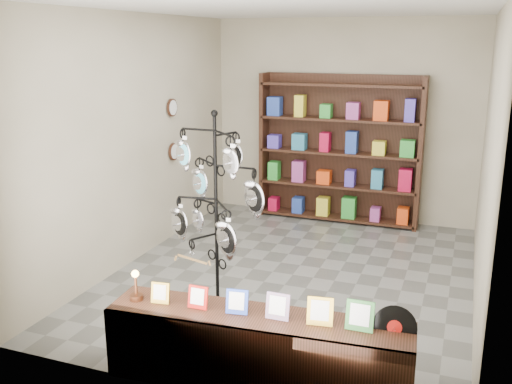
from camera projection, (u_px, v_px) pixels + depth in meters
ground at (293, 275)px, 6.72m from camera, size 5.00×5.00×0.00m
room_envelope at (296, 118)px, 6.24m from camera, size 5.00×5.00×5.00m
display_tree at (216, 200)px, 5.50m from camera, size 1.11×1.11×2.05m
front_shelf at (257, 349)px, 4.52m from camera, size 2.44×0.68×0.85m
back_shelving at (339, 154)px, 8.53m from camera, size 2.42×0.36×2.20m
wall_clocks at (173, 130)px, 7.72m from camera, size 0.03×0.24×0.84m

